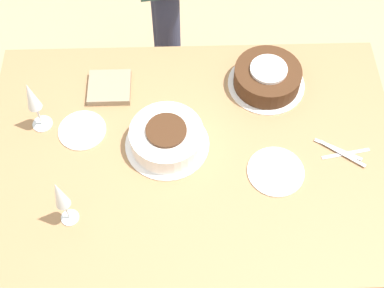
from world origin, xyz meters
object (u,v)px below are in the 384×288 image
Objects in this scene: cake_front_chocolate at (267,77)px; wine_glass_far at (32,98)px; wine_glass_near at (60,196)px; cake_center_white at (167,138)px.

wine_glass_far is at bearing 11.05° from cake_front_chocolate.
wine_glass_near reaches higher than cake_front_chocolate.
cake_front_chocolate is at bearing -142.34° from wine_glass_near.
cake_center_white is at bearing 34.60° from cake_front_chocolate.
cake_center_white is 1.25× the size of wine_glass_near.
cake_center_white is 1.28× the size of wine_glass_far.
cake_center_white and cake_front_chocolate have the same top height.
wine_glass_near is 1.02× the size of wine_glass_far.
cake_front_chocolate is 1.25× the size of wine_glass_far.
wine_glass_far is at bearing -12.29° from cake_center_white.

